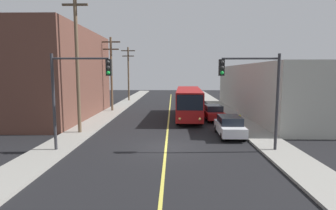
{
  "coord_description": "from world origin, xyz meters",
  "views": [
    {
      "loc": [
        0.48,
        -17.74,
        4.99
      ],
      "look_at": [
        0.0,
        7.27,
        2.0
      ],
      "focal_mm": 29.0,
      "sensor_mm": 36.0,
      "label": 1
    }
  ],
  "objects_px": {
    "utility_pole_mid": "(111,70)",
    "fire_hydrant": "(240,119)",
    "utility_pole_far": "(128,71)",
    "parked_car_red": "(213,112)",
    "city_bus": "(189,101)",
    "traffic_signal_left_corner": "(78,84)",
    "traffic_signal_right_corner": "(253,84)",
    "utility_pole_near": "(77,54)",
    "parked_car_white": "(230,126)"
  },
  "relations": [
    {
      "from": "parked_car_red",
      "to": "fire_hydrant",
      "type": "xyz_separation_m",
      "value": [
        2.15,
        -2.55,
        -0.26
      ]
    },
    {
      "from": "city_bus",
      "to": "parked_car_red",
      "type": "xyz_separation_m",
      "value": [
        2.5,
        -1.55,
        -0.98
      ]
    },
    {
      "from": "traffic_signal_right_corner",
      "to": "fire_hydrant",
      "type": "distance_m",
      "value": 9.75
    },
    {
      "from": "utility_pole_near",
      "to": "traffic_signal_right_corner",
      "type": "distance_m",
      "value": 13.63
    },
    {
      "from": "city_bus",
      "to": "traffic_signal_left_corner",
      "type": "height_order",
      "value": "traffic_signal_left_corner"
    },
    {
      "from": "city_bus",
      "to": "parked_car_red",
      "type": "bearing_deg",
      "value": -31.73
    },
    {
      "from": "parked_car_white",
      "to": "traffic_signal_right_corner",
      "type": "distance_m",
      "value": 5.39
    },
    {
      "from": "traffic_signal_left_corner",
      "to": "fire_hydrant",
      "type": "xyz_separation_m",
      "value": [
        12.26,
        9.14,
        -3.72
      ]
    },
    {
      "from": "city_bus",
      "to": "utility_pole_far",
      "type": "xyz_separation_m",
      "value": [
        -9.5,
        17.42,
        3.41
      ]
    },
    {
      "from": "parked_car_white",
      "to": "parked_car_red",
      "type": "distance_m",
      "value": 7.35
    },
    {
      "from": "city_bus",
      "to": "parked_car_red",
      "type": "height_order",
      "value": "city_bus"
    },
    {
      "from": "utility_pole_far",
      "to": "traffic_signal_left_corner",
      "type": "height_order",
      "value": "utility_pole_far"
    },
    {
      "from": "utility_pole_near",
      "to": "traffic_signal_left_corner",
      "type": "relative_size",
      "value": 1.93
    },
    {
      "from": "city_bus",
      "to": "utility_pole_far",
      "type": "distance_m",
      "value": 20.13
    },
    {
      "from": "utility_pole_far",
      "to": "traffic_signal_right_corner",
      "type": "distance_m",
      "value": 32.98
    },
    {
      "from": "traffic_signal_right_corner",
      "to": "city_bus",
      "type": "bearing_deg",
      "value": 103.88
    },
    {
      "from": "fire_hydrant",
      "to": "parked_car_red",
      "type": "bearing_deg",
      "value": 130.03
    },
    {
      "from": "traffic_signal_left_corner",
      "to": "traffic_signal_right_corner",
      "type": "xyz_separation_m",
      "value": [
        10.82,
        0.25,
        0.0
      ]
    },
    {
      "from": "utility_pole_mid",
      "to": "traffic_signal_left_corner",
      "type": "relative_size",
      "value": 1.54
    },
    {
      "from": "utility_pole_near",
      "to": "traffic_signal_right_corner",
      "type": "xyz_separation_m",
      "value": [
        12.57,
        -4.81,
        -2.16
      ]
    },
    {
      "from": "city_bus",
      "to": "parked_car_red",
      "type": "distance_m",
      "value": 3.1
    },
    {
      "from": "parked_car_red",
      "to": "utility_pole_mid",
      "type": "bearing_deg",
      "value": 152.65
    },
    {
      "from": "utility_pole_mid",
      "to": "fire_hydrant",
      "type": "xyz_separation_m",
      "value": [
        14.23,
        -8.81,
        -4.69
      ]
    },
    {
      "from": "parked_car_white",
      "to": "city_bus",
      "type": "bearing_deg",
      "value": 106.89
    },
    {
      "from": "utility_pole_mid",
      "to": "fire_hydrant",
      "type": "height_order",
      "value": "utility_pole_mid"
    },
    {
      "from": "utility_pole_mid",
      "to": "fire_hydrant",
      "type": "relative_size",
      "value": 11.03
    },
    {
      "from": "traffic_signal_left_corner",
      "to": "parked_car_white",
      "type": "bearing_deg",
      "value": 22.87
    },
    {
      "from": "city_bus",
      "to": "utility_pole_mid",
      "type": "distance_m",
      "value": 11.22
    },
    {
      "from": "city_bus",
      "to": "utility_pole_near",
      "type": "bearing_deg",
      "value": -138.82
    },
    {
      "from": "fire_hydrant",
      "to": "city_bus",
      "type": "bearing_deg",
      "value": 138.58
    },
    {
      "from": "parked_car_red",
      "to": "traffic_signal_left_corner",
      "type": "distance_m",
      "value": 15.85
    },
    {
      "from": "fire_hydrant",
      "to": "utility_pole_near",
      "type": "bearing_deg",
      "value": -163.74
    },
    {
      "from": "traffic_signal_left_corner",
      "to": "traffic_signal_right_corner",
      "type": "height_order",
      "value": "same"
    },
    {
      "from": "parked_car_white",
      "to": "utility_pole_near",
      "type": "bearing_deg",
      "value": 176.65
    },
    {
      "from": "utility_pole_mid",
      "to": "traffic_signal_right_corner",
      "type": "relative_size",
      "value": 1.54
    },
    {
      "from": "traffic_signal_left_corner",
      "to": "traffic_signal_right_corner",
      "type": "relative_size",
      "value": 1.0
    },
    {
      "from": "utility_pole_mid",
      "to": "traffic_signal_left_corner",
      "type": "distance_m",
      "value": 18.08
    },
    {
      "from": "parked_car_red",
      "to": "utility_pole_far",
      "type": "xyz_separation_m",
      "value": [
        -12.01,
        18.96,
        4.38
      ]
    },
    {
      "from": "traffic_signal_left_corner",
      "to": "utility_pole_near",
      "type": "bearing_deg",
      "value": 109.09
    },
    {
      "from": "parked_car_red",
      "to": "utility_pole_mid",
      "type": "xyz_separation_m",
      "value": [
        -12.09,
        6.25,
        4.43
      ]
    },
    {
      "from": "traffic_signal_right_corner",
      "to": "utility_pole_far",
      "type": "bearing_deg",
      "value": 112.69
    },
    {
      "from": "parked_car_white",
      "to": "parked_car_red",
      "type": "relative_size",
      "value": 0.99
    },
    {
      "from": "utility_pole_far",
      "to": "traffic_signal_left_corner",
      "type": "relative_size",
      "value": 1.53
    },
    {
      "from": "parked_car_white",
      "to": "traffic_signal_left_corner",
      "type": "height_order",
      "value": "traffic_signal_left_corner"
    },
    {
      "from": "traffic_signal_left_corner",
      "to": "city_bus",
      "type": "bearing_deg",
      "value": 60.12
    },
    {
      "from": "utility_pole_near",
      "to": "traffic_signal_right_corner",
      "type": "relative_size",
      "value": 1.93
    },
    {
      "from": "utility_pole_far",
      "to": "traffic_signal_left_corner",
      "type": "xyz_separation_m",
      "value": [
        1.89,
        -30.66,
        -0.92
      ]
    },
    {
      "from": "parked_car_white",
      "to": "parked_car_red",
      "type": "xyz_separation_m",
      "value": [
        -0.2,
        7.35,
        0.0
      ]
    },
    {
      "from": "utility_pole_far",
      "to": "parked_car_red",
      "type": "bearing_deg",
      "value": -57.66
    },
    {
      "from": "city_bus",
      "to": "parked_car_white",
      "type": "distance_m",
      "value": 9.35
    }
  ]
}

